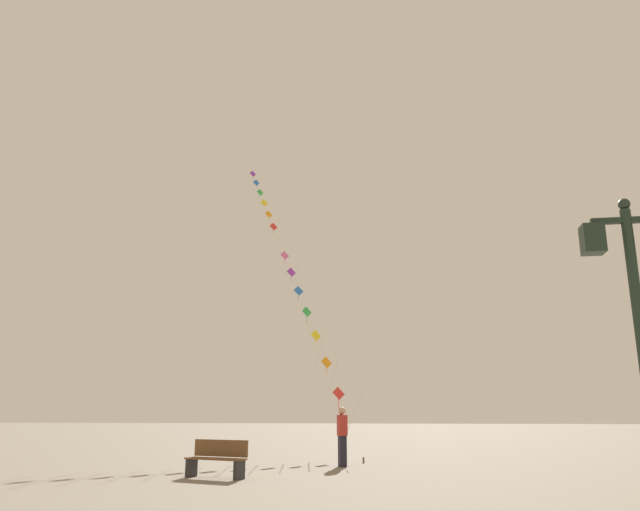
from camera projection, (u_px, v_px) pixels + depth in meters
The scene contains 5 objects.
ground_plane at pixel (403, 459), 21.20m from camera, with size 160.00×160.00×0.00m, color #756B5B.
twin_lantern_lamp_post at pixel (636, 295), 8.17m from camera, with size 1.20×0.28×4.37m.
kite_train at pixel (285, 255), 32.58m from camera, with size 9.51×19.79×18.36m.
kite_flyer at pixel (342, 435), 18.45m from camera, with size 0.37×0.62×1.71m.
park_bench at pixel (217, 459), 15.14m from camera, with size 1.66×0.95×0.89m.
Camera 1 is at (0.58, -2.44, 1.51)m, focal length 34.86 mm.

